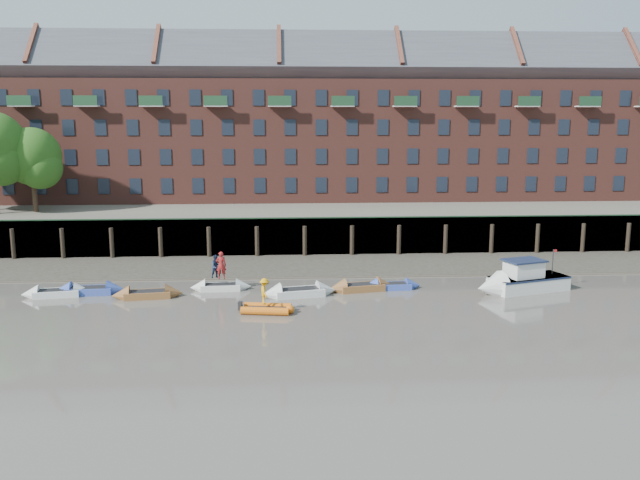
{
  "coord_description": "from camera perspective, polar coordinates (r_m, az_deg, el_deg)",
  "views": [
    {
      "loc": [
        0.06,
        -34.17,
        11.73
      ],
      "look_at": [
        2.72,
        12.0,
        3.2
      ],
      "focal_mm": 38.0,
      "sensor_mm": 36.0,
      "label": 1
    }
  ],
  "objects": [
    {
      "name": "rowboat_6",
      "position": [
        46.77,
        6.05,
        -3.87
      ],
      "size": [
        4.08,
        1.36,
        1.17
      ],
      "rotation": [
        0.0,
        0.0,
        0.05
      ],
      "color": "#364DA7",
      "rests_on": "ground"
    },
    {
      "name": "bank_terrace",
      "position": [
        70.9,
        -3.32,
        2.22
      ],
      "size": [
        110.0,
        28.0,
        3.2
      ],
      "primitive_type": "cube",
      "color": "#5E594D",
      "rests_on": "ground"
    },
    {
      "name": "mud_band",
      "position": [
        50.16,
        -3.28,
        -3.09
      ],
      "size": [
        110.0,
        1.6,
        0.1
      ],
      "primitive_type": "cube",
      "color": "#4C4336",
      "rests_on": "ground"
    },
    {
      "name": "apartment_terrace",
      "position": [
        71.17,
        -3.42,
        11.31
      ],
      "size": [
        80.6,
        15.56,
        20.98
      ],
      "color": "brown",
      "rests_on": "bank_terrace"
    },
    {
      "name": "rowboat_4",
      "position": [
        44.72,
        -1.77,
        -4.42
      ],
      "size": [
        5.21,
        2.45,
        1.46
      ],
      "rotation": [
        0.0,
        0.0,
        0.21
      ],
      "color": "silver",
      "rests_on": "ground"
    },
    {
      "name": "rowboat_3",
      "position": [
        46.72,
        -8.36,
        -3.93
      ],
      "size": [
        4.19,
        1.4,
        1.2
      ],
      "rotation": [
        0.0,
        0.0,
        0.05
      ],
      "color": "silver",
      "rests_on": "ground"
    },
    {
      "name": "person_rower_a",
      "position": [
        46.28,
        -8.33,
        -2.12
      ],
      "size": [
        0.72,
        0.5,
        1.89
      ],
      "primitive_type": "imported",
      "rotation": [
        0.0,
        0.0,
        3.21
      ],
      "color": "maroon",
      "rests_on": "rowboat_3"
    },
    {
      "name": "ground",
      "position": [
        36.12,
        -3.25,
        -8.51
      ],
      "size": [
        220.0,
        220.0,
        0.0
      ],
      "primitive_type": "plane",
      "color": "#5D5850",
      "rests_on": "ground"
    },
    {
      "name": "rib_tender",
      "position": [
        41.15,
        -4.36,
        -5.8
      ],
      "size": [
        3.24,
        1.92,
        0.55
      ],
      "rotation": [
        0.0,
        0.0,
        -0.16
      ],
      "color": "orange",
      "rests_on": "ground"
    },
    {
      "name": "river_wall",
      "position": [
        57.45,
        -3.31,
        0.27
      ],
      "size": [
        110.0,
        1.23,
        3.3
      ],
      "color": "#2D2A26",
      "rests_on": "ground"
    },
    {
      "name": "rowboat_2",
      "position": [
        45.69,
        -14.32,
        -4.45
      ],
      "size": [
        4.69,
        1.92,
        1.32
      ],
      "rotation": [
        0.0,
        0.0,
        0.14
      ],
      "color": "brown",
      "rests_on": "ground"
    },
    {
      "name": "person_rower_b",
      "position": [
        46.56,
        -8.72,
        -2.22
      ],
      "size": [
        0.98,
        0.9,
        1.61
      ],
      "primitive_type": "imported",
      "rotation": [
        0.0,
        0.0,
        0.48
      ],
      "color": "#19233F",
      "rests_on": "rowboat_3"
    },
    {
      "name": "rowboat_5",
      "position": [
        46.15,
        3.51,
        -3.99
      ],
      "size": [
        4.84,
        2.26,
        1.35
      ],
      "rotation": [
        0.0,
        0.0,
        0.2
      ],
      "color": "brown",
      "rests_on": "ground"
    },
    {
      "name": "foreshore",
      "position": [
        53.47,
        -3.29,
        -2.24
      ],
      "size": [
        110.0,
        8.0,
        0.5
      ],
      "primitive_type": "cube",
      "color": "#3D382F",
      "rests_on": "ground"
    },
    {
      "name": "rowboat_0",
      "position": [
        47.88,
        -21.28,
        -4.18
      ],
      "size": [
        4.59,
        1.97,
        1.29
      ],
      "rotation": [
        0.0,
        0.0,
        0.16
      ],
      "color": "silver",
      "rests_on": "ground"
    },
    {
      "name": "motor_launch",
      "position": [
        47.49,
        16.09,
        -3.39
      ],
      "size": [
        7.05,
        4.14,
        2.76
      ],
      "rotation": [
        0.0,
        0.0,
        3.45
      ],
      "color": "silver",
      "rests_on": "ground"
    },
    {
      "name": "person_rib_crew",
      "position": [
        40.92,
        -4.69,
        -4.33
      ],
      "size": [
        0.75,
        1.12,
        1.6
      ],
      "primitive_type": "imported",
      "rotation": [
        0.0,
        0.0,
        1.73
      ],
      "color": "orange",
      "rests_on": "rib_tender"
    },
    {
      "name": "rowboat_1",
      "position": [
        47.75,
        -18.85,
        -4.05
      ],
      "size": [
        4.73,
        1.63,
        1.35
      ],
      "rotation": [
        0.0,
        0.0,
        0.06
      ],
      "color": "#364DA7",
      "rests_on": "ground"
    }
  ]
}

